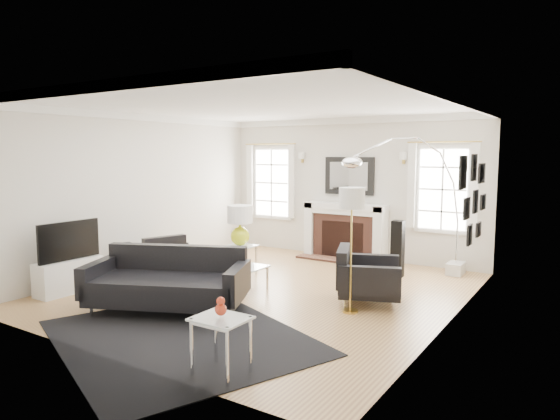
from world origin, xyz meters
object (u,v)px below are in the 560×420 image
Objects in this scene: fireplace at (345,232)px; arc_floor_lamp at (406,199)px; sofa at (169,283)px; armchair_left at (157,256)px; coffee_table at (231,269)px; gourd_lamp at (240,222)px; armchair_right at (365,277)px.

fireplace is 1.84m from arc_floor_lamp.
sofa is 2.16× the size of armchair_left.
coffee_table is at bearing -5.14° from armchair_left.
fireplace is at bearing 82.92° from coffee_table.
gourd_lamp is at bearing -148.50° from arc_floor_lamp.
armchair_left is 4.37m from arc_floor_lamp.
sofa is at bearing -98.11° from coffee_table.
armchair_right is 2.03m from arc_floor_lamp.
arc_floor_lamp reaches higher than armchair_right.
sofa is 1.15m from coffee_table.
arc_floor_lamp is at bearing 31.55° from armchair_left.
armchair_right is 1.71× the size of gourd_lamp.
coffee_table is at bearing 81.89° from sofa.
gourd_lamp reaches higher than coffee_table.
gourd_lamp is at bearing 172.90° from armchair_right.
arc_floor_lamp reaches higher than sofa.
arc_floor_lamp is (2.40, 1.47, 0.41)m from gourd_lamp.
sofa is 2.05m from armchair_left.
arc_floor_lamp reaches higher than armchair_left.
gourd_lamp is at bearing 31.65° from armchair_left.
armchair_right is 2.53m from gourd_lamp.
arc_floor_lamp is at bearing 51.86° from coffee_table.
armchair_right is 0.48× the size of arc_floor_lamp.
gourd_lamp is 0.28× the size of arc_floor_lamp.
gourd_lamp is (-0.92, -2.23, 0.38)m from fireplace.
fireplace reaches higher than armchair_right.
fireplace is 0.69× the size of arc_floor_lamp.
sofa is at bearing -97.35° from fireplace.
coffee_table is at bearing -128.14° from arc_floor_lamp.
armchair_right is (2.08, 1.75, -0.01)m from sofa.
gourd_lamp reaches higher than armchair_right.
sofa is at bearing -120.00° from arc_floor_lamp.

